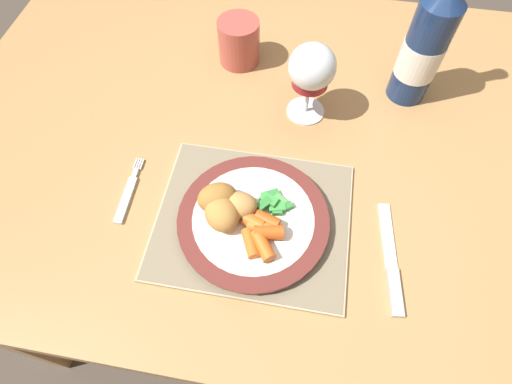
% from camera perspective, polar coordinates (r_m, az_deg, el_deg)
% --- Properties ---
extents(ground_plane, '(6.00, 6.00, 0.00)m').
position_cam_1_polar(ground_plane, '(1.39, 2.40, -11.20)').
color(ground_plane, '#4C4238').
extents(dining_table, '(1.29, 0.87, 0.74)m').
position_cam_1_polar(dining_table, '(0.81, 4.04, 4.51)').
color(dining_table, '#AD7F4C').
rests_on(dining_table, ground).
extents(placemat, '(0.30, 0.26, 0.01)m').
position_cam_1_polar(placemat, '(0.63, -0.47, -4.00)').
color(placemat, tan).
rests_on(placemat, dining_table).
extents(dinner_plate, '(0.23, 0.23, 0.02)m').
position_cam_1_polar(dinner_plate, '(0.62, -0.39, -4.07)').
color(dinner_plate, white).
rests_on(dinner_plate, placemat).
extents(breaded_croquettes, '(0.10, 0.10, 0.04)m').
position_cam_1_polar(breaded_croquettes, '(0.60, -4.50, -1.94)').
color(breaded_croquettes, '#A87033').
rests_on(breaded_croquettes, dinner_plate).
extents(green_beans_pile, '(0.06, 0.05, 0.02)m').
position_cam_1_polar(green_beans_pile, '(0.61, 2.58, -1.54)').
color(green_beans_pile, '#338438').
rests_on(green_beans_pile, dinner_plate).
extents(glazed_carrots, '(0.06, 0.08, 0.02)m').
position_cam_1_polar(glazed_carrots, '(0.59, 0.67, -5.71)').
color(glazed_carrots, orange).
rests_on(glazed_carrots, dinner_plate).
extents(fork, '(0.02, 0.13, 0.01)m').
position_cam_1_polar(fork, '(0.69, -17.85, -0.35)').
color(fork, silver).
rests_on(fork, dining_table).
extents(table_knife, '(0.04, 0.18, 0.01)m').
position_cam_1_polar(table_knife, '(0.63, 18.80, -10.08)').
color(table_knife, silver).
rests_on(table_knife, dining_table).
extents(wine_glass, '(0.08, 0.08, 0.15)m').
position_cam_1_polar(wine_glass, '(0.70, 7.96, 16.85)').
color(wine_glass, silver).
rests_on(wine_glass, dining_table).
extents(bottle, '(0.07, 0.07, 0.30)m').
position_cam_1_polar(bottle, '(0.78, 22.98, 18.65)').
color(bottle, navy).
rests_on(bottle, dining_table).
extents(drinking_cup, '(0.08, 0.08, 0.09)m').
position_cam_1_polar(drinking_cup, '(0.84, -2.46, 20.77)').
color(drinking_cup, '#B24C42').
rests_on(drinking_cup, dining_table).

